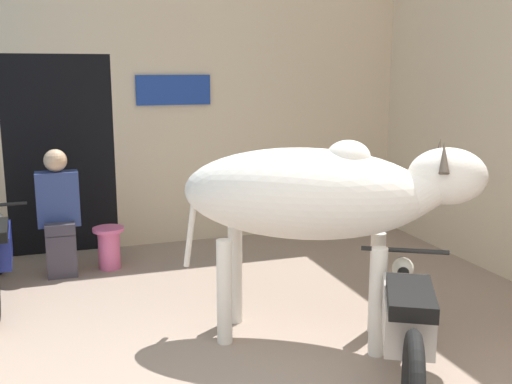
% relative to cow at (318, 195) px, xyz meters
% --- Properties ---
extents(wall_back_with_doorway, '(5.42, 0.93, 3.82)m').
position_rel_cow_xyz_m(wall_back_with_doorway, '(-0.85, 3.04, 0.57)').
color(wall_back_with_doorway, beige).
rests_on(wall_back_with_doorway, ground_plane).
extents(cow, '(2.07, 1.44, 1.49)m').
position_rel_cow_xyz_m(cow, '(0.00, 0.00, 0.00)').
color(cow, silver).
rests_on(cow, ground_plane).
extents(motorcycle_near, '(0.99, 1.68, 0.75)m').
position_rel_cow_xyz_m(motorcycle_near, '(0.23, -0.81, -0.65)').
color(motorcycle_near, black).
rests_on(motorcycle_near, ground_plane).
extents(shopkeeper_seated, '(0.39, 0.34, 1.20)m').
position_rel_cow_xyz_m(shopkeeper_seated, '(-1.73, 2.10, -0.44)').
color(shopkeeper_seated, '#3D3842').
rests_on(shopkeeper_seated, ground_plane).
extents(plastic_stool, '(0.30, 0.30, 0.42)m').
position_rel_cow_xyz_m(plastic_stool, '(-1.28, 2.09, -0.85)').
color(plastic_stool, '#DB6093').
rests_on(plastic_stool, ground_plane).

